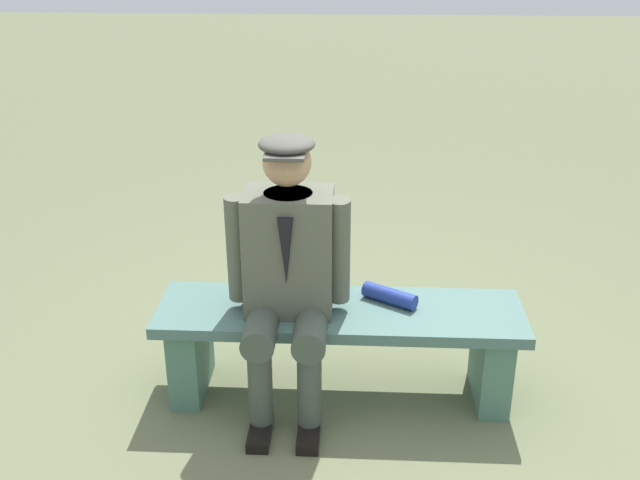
# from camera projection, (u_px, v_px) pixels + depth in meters

# --- Properties ---
(ground_plane) EXTENTS (30.00, 30.00, 0.00)m
(ground_plane) POSITION_uv_depth(u_px,v_px,m) (339.00, 392.00, 3.70)
(ground_plane) COLOR #616948
(bench) EXTENTS (1.72, 0.48, 0.47)m
(bench) POSITION_uv_depth(u_px,v_px,m) (340.00, 336.00, 3.57)
(bench) COLOR #476962
(bench) RESTS_ON ground
(seated_man) EXTENTS (0.57, 0.63, 1.31)m
(seated_man) POSITION_uv_depth(u_px,v_px,m) (288.00, 267.00, 3.37)
(seated_man) COLOR #535849
(seated_man) RESTS_ON ground
(rolled_magazine) EXTENTS (0.27, 0.21, 0.08)m
(rolled_magazine) POSITION_uv_depth(u_px,v_px,m) (390.00, 296.00, 3.55)
(rolled_magazine) COLOR navy
(rolled_magazine) RESTS_ON bench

